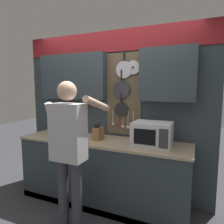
{
  "coord_description": "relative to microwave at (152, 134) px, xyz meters",
  "views": [
    {
      "loc": [
        1.21,
        -2.46,
        1.66
      ],
      "look_at": [
        0.06,
        0.21,
        1.31
      ],
      "focal_mm": 32.0,
      "sensor_mm": 36.0,
      "label": 1
    }
  ],
  "objects": [
    {
      "name": "back_wall_unit",
      "position": [
        -0.73,
        0.3,
        0.44
      ],
      "size": [
        3.0,
        0.2,
        2.49
      ],
      "color": "#2D383D",
      "rests_on": "ground_plane"
    },
    {
      "name": "ground_plane",
      "position": [
        -0.71,
        0.01,
        -1.08
      ],
      "size": [
        14.0,
        14.0,
        0.0
      ],
      "primitive_type": "plane",
      "color": "#38383D"
    },
    {
      "name": "microwave",
      "position": [
        0.0,
        0.0,
        0.0
      ],
      "size": [
        0.48,
        0.37,
        0.3
      ],
      "color": "silver",
      "rests_on": "base_cabinet_counter"
    },
    {
      "name": "utensil_crock",
      "position": [
        -1.52,
        0.0,
        -0.07
      ],
      "size": [
        0.11,
        0.11,
        0.33
      ],
      "color": "white",
      "rests_on": "base_cabinet_counter"
    },
    {
      "name": "person",
      "position": [
        -0.8,
        -0.64,
        -0.04
      ],
      "size": [
        0.54,
        0.67,
        1.74
      ],
      "color": "#383842",
      "rests_on": "ground_plane"
    },
    {
      "name": "knife_block",
      "position": [
        -0.76,
        0.0,
        -0.06
      ],
      "size": [
        0.12,
        0.16,
        0.26
      ],
      "color": "brown",
      "rests_on": "base_cabinet_counter"
    },
    {
      "name": "base_cabinet_counter",
      "position": [
        -0.71,
        0.01,
        -0.62
      ],
      "size": [
        2.43,
        0.66,
        0.93
      ],
      "color": "#2D383D",
      "rests_on": "ground_plane"
    }
  ]
}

